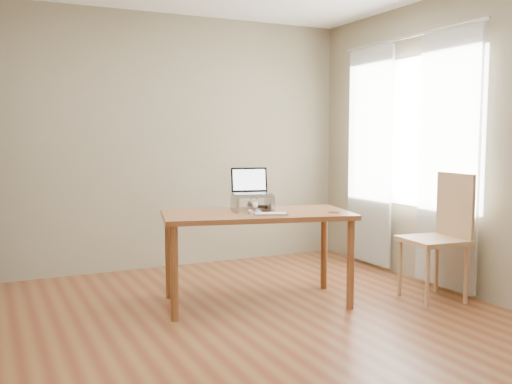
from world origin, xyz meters
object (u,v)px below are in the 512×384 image
object	(u,v)px
keyboard	(271,214)
chair	(441,231)
cat	(248,202)
desk	(256,223)
laptop	(249,188)

from	to	relation	value
keyboard	chair	xyz separation A→B (m)	(1.43, -0.32, -0.19)
cat	chair	bearing A→B (deg)	-9.52
desk	cat	world-z (taller)	cat
cat	laptop	bearing A→B (deg)	63.65
laptop	chair	world-z (taller)	laptop
laptop	keyboard	world-z (taller)	laptop
laptop	keyboard	distance (m)	0.40
keyboard	desk	bearing A→B (deg)	115.63
laptop	chair	distance (m)	1.64
cat	chair	world-z (taller)	chair
laptop	chair	bearing A→B (deg)	-11.64
laptop	cat	size ratio (longest dim) A/B	0.71
desk	cat	bearing A→B (deg)	113.32
desk	chair	bearing A→B (deg)	-7.14
keyboard	chair	size ratio (longest dim) A/B	0.27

